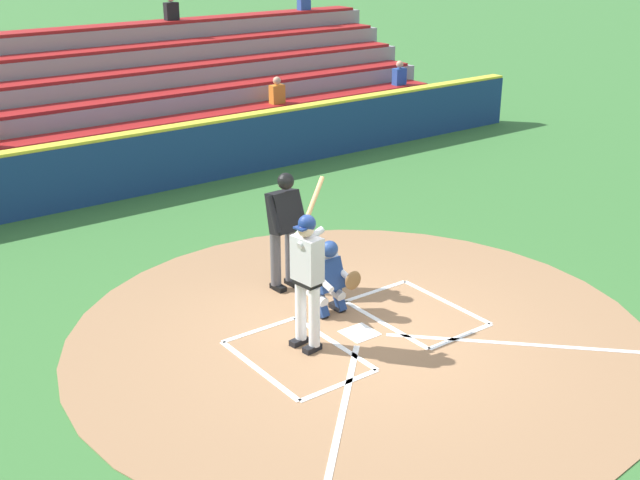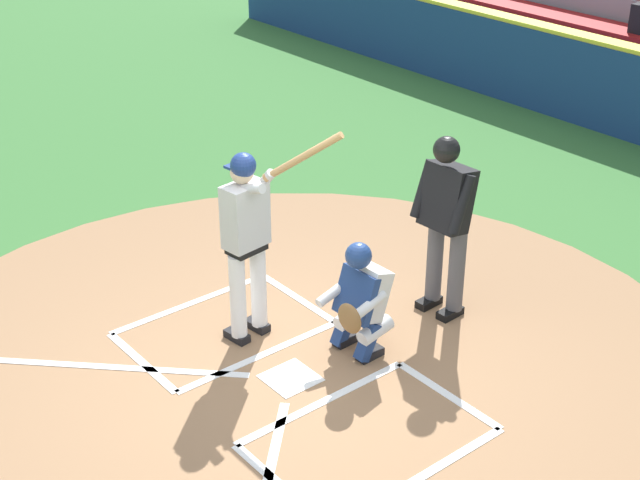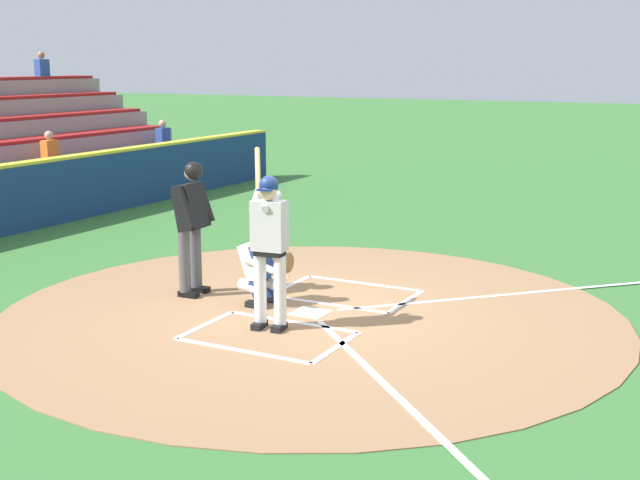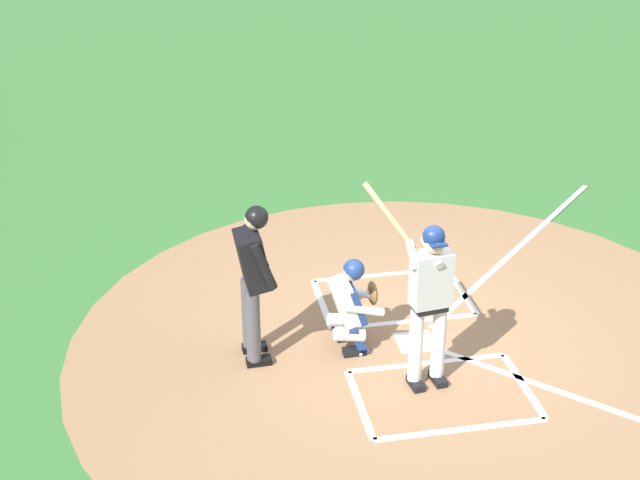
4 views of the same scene
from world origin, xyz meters
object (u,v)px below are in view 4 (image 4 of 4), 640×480
object	(u,v)px
catcher	(351,302)
plate_umpire	(253,274)
baseball	(360,353)
batter	(429,294)

from	to	relation	value
catcher	plate_umpire	bearing A→B (deg)	-88.60
plate_umpire	baseball	distance (m)	1.57
batter	baseball	size ratio (longest dim) A/B	28.76
batter	baseball	xyz separation A→B (m)	(-0.64, -0.56, -1.06)
catcher	baseball	bearing A→B (deg)	18.22
catcher	baseball	xyz separation A→B (m)	(0.20, 0.07, -0.55)
batter	catcher	bearing A→B (deg)	-143.35
batter	baseball	distance (m)	1.36
plate_umpire	baseball	bearing A→B (deg)	81.52
catcher	plate_umpire	size ratio (longest dim) A/B	0.61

